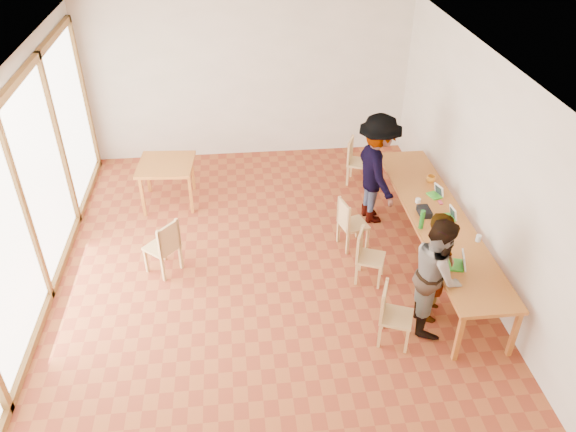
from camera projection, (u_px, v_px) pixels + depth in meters
The scene contains 24 objects.
ground at pixel (266, 283), 7.92m from camera, with size 8.00×8.00×0.00m, color #994A25.
wall_back at pixel (249, 80), 10.39m from camera, with size 6.00×0.10×3.00m, color #F1E2D0.
wall_right at pixel (491, 180), 7.34m from camera, with size 0.10×8.00×3.00m, color #F1E2D0.
window_wall at pixel (21, 205), 6.83m from camera, with size 0.10×8.00×3.00m, color white.
ceiling at pixel (260, 76), 6.24m from camera, with size 6.00×8.00×0.04m, color white.
communal_table at pixel (438, 219), 8.00m from camera, with size 0.80×4.00×0.75m.
side_table at pixel (166, 168), 9.33m from camera, with size 0.90×0.90×0.75m.
chair_near at pixel (390, 309), 6.76m from camera, with size 0.50×0.50×0.44m.
chair_mid at pixel (365, 251), 7.74m from camera, with size 0.48×0.48×0.42m.
chair_far at pixel (349, 219), 8.35m from camera, with size 0.47×0.47×0.44m.
chair_empty at pixel (355, 156), 9.98m from camera, with size 0.51×0.51×0.45m.
chair_spare at pixel (165, 243), 7.83m from camera, with size 0.57×0.57×0.46m.
person_near at pixel (437, 266), 7.00m from camera, with size 0.57×0.37×1.56m, color gray.
person_mid at pixel (437, 274), 6.86m from camera, with size 0.77×0.60×1.58m, color gray.
person_far at pixel (377, 169), 8.77m from camera, with size 1.18×0.68×1.83m, color gray.
laptop_near at pixel (460, 263), 7.02m from camera, with size 0.26×0.28×0.20m.
laptop_mid at pixel (450, 215), 7.91m from camera, with size 0.20×0.23×0.18m.
laptop_far at pixel (437, 193), 8.41m from camera, with size 0.24×0.25×0.18m.
yellow_mug at pixel (431, 179), 8.75m from camera, with size 0.14×0.14×0.11m, color orange.
green_bottle at pixel (422, 219), 7.66m from camera, with size 0.07×0.07×0.28m, color #1B6C20.
clear_glass at pixel (478, 238), 7.46m from camera, with size 0.07×0.07×0.09m, color silver.
condiment_cup at pixel (418, 201), 8.27m from camera, with size 0.08×0.08×0.06m, color white.
pink_phone at pixel (441, 202), 8.27m from camera, with size 0.05×0.10×0.01m, color #C93857.
black_pouch at pixel (424, 212), 8.00m from camera, with size 0.16×0.26×0.09m, color black.
Camera 1 is at (-0.31, -6.05, 5.21)m, focal length 35.00 mm.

